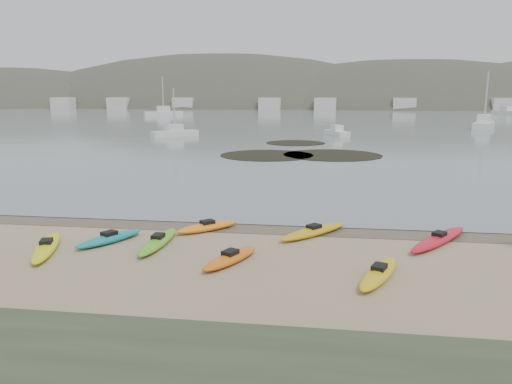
# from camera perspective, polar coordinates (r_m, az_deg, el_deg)

# --- Properties ---
(ground) EXTENTS (600.00, 600.00, 0.00)m
(ground) POSITION_cam_1_polar(r_m,az_deg,el_deg) (22.07, 0.00, -3.82)
(ground) COLOR tan
(ground) RESTS_ON ground
(wet_sand) EXTENTS (60.00, 60.00, 0.00)m
(wet_sand) POSITION_cam_1_polar(r_m,az_deg,el_deg) (21.78, -0.11, -4.02)
(wet_sand) COLOR brown
(wet_sand) RESTS_ON ground
(water) EXTENTS (1200.00, 1200.00, 0.00)m
(water) POSITION_cam_1_polar(r_m,az_deg,el_deg) (321.15, 7.65, 10.21)
(water) COLOR slate
(water) RESTS_ON ground
(kayaks) EXTENTS (17.14, 7.95, 0.34)m
(kayaks) POSITION_cam_1_polar(r_m,az_deg,el_deg) (18.95, -1.59, -5.86)
(kayaks) COLOR yellow
(kayaks) RESTS_ON ground
(kelp_mats) EXTENTS (14.97, 19.49, 0.04)m
(kelp_mats) POSITION_cam_1_polar(r_m,az_deg,el_deg) (49.04, 5.04, 4.57)
(kelp_mats) COLOR black
(kelp_mats) RESTS_ON water
(moored_boats) EXTENTS (94.43, 85.22, 1.31)m
(moored_boats) POSITION_cam_1_polar(r_m,az_deg,el_deg) (105.55, 8.89, 8.38)
(moored_boats) COLOR silver
(moored_boats) RESTS_ON ground
(far_hills) EXTENTS (550.00, 135.00, 80.00)m
(far_hills) POSITION_cam_1_polar(r_m,az_deg,el_deg) (219.19, 17.65, 5.12)
(far_hills) COLOR #384235
(far_hills) RESTS_ON ground
(far_town) EXTENTS (199.00, 5.00, 4.00)m
(far_town) POSITION_cam_1_polar(r_m,az_deg,el_deg) (166.16, 9.24, 9.89)
(far_town) COLOR beige
(far_town) RESTS_ON ground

